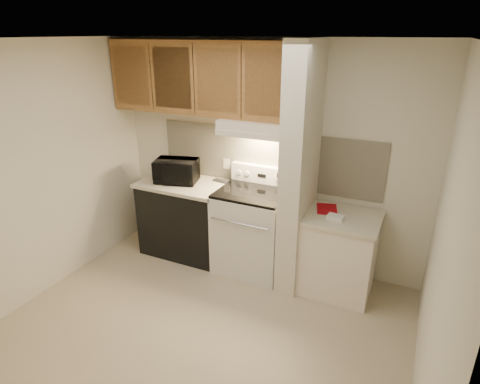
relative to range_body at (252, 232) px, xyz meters
The scene contains 50 objects.
floor 1.24m from the range_body, 90.00° to the right, with size 3.60×3.60×0.00m, color #BDAC8B.
ceiling 2.34m from the range_body, 90.00° to the right, with size 3.60×3.60×0.00m, color white.
wall_back 0.86m from the range_body, 90.00° to the left, with size 3.60×0.02×2.50m, color beige.
wall_left 2.28m from the range_body, 147.31° to the right, with size 0.02×3.00×2.50m, color beige.
wall_right 2.28m from the range_body, 32.69° to the right, with size 0.02×3.00×2.50m, color beige.
backsplash 0.84m from the range_body, 90.00° to the left, with size 2.60×0.02×0.63m, color #EDE5C3.
range_body is the anchor object (origin of this frame).
oven_window 0.32m from the range_body, 90.00° to the right, with size 0.50×0.01×0.30m, color black.
oven_handle 0.44m from the range_body, 90.00° to the right, with size 0.02×0.02×0.65m, color silver.
cooktop 0.48m from the range_body, ahead, with size 0.74×0.64×0.03m, color black.
range_backguard 0.66m from the range_body, 90.00° to the left, with size 0.76×0.08×0.20m, color silver.
range_display 0.64m from the range_body, 90.00° to the left, with size 0.10×0.01×0.04m, color black.
range_knob_left_outer 0.70m from the range_body, 139.40° to the left, with size 0.05×0.05×0.02m, color silver.
range_knob_left_inner 0.66m from the range_body, 126.87° to the left, with size 0.05×0.05×0.02m, color silver.
range_knob_right_inner 0.66m from the range_body, 53.13° to the left, with size 0.05×0.05×0.02m, color silver.
range_knob_right_outer 0.70m from the range_body, 40.60° to the left, with size 0.05×0.05×0.02m, color silver.
dishwasher_front 0.88m from the range_body, behind, with size 1.00×0.63×0.87m, color black.
left_countertop 0.98m from the range_body, behind, with size 1.04×0.67×0.04m, color beige.
spoon_rest 0.70m from the range_body, 156.37° to the left, with size 0.24×0.08×0.02m, color black.
teal_jar 0.97m from the range_body, behind, with size 0.08×0.08×0.09m, color #22706A.
outlet 0.86m from the range_body, 146.31° to the left, with size 0.08×0.01×0.12m, color white.
microwave 1.13m from the range_body, behind, with size 0.48×0.33×0.27m, color black.
partition_pillar 0.94m from the range_body, ahead, with size 0.22×0.70×2.50m, color beige.
pillar_trim 0.93m from the range_body, ahead, with size 0.01×0.70×0.04m, color #9B6934.
knife_strip 0.95m from the range_body, ahead, with size 0.02×0.42×0.04m, color black.
knife_blade_a 0.87m from the range_body, 28.59° to the right, with size 0.01×0.04×0.16m, color silver.
knife_handle_a 1.01m from the range_body, 31.29° to the right, with size 0.02×0.02×0.10m, color black.
knife_blade_b 0.85m from the range_body, 20.01° to the right, with size 0.01×0.04×0.18m, color silver.
knife_handle_b 0.99m from the range_body, 20.58° to the right, with size 0.02×0.02×0.10m, color black.
knife_blade_c 0.83m from the range_body, ahead, with size 0.01×0.04×0.20m, color silver.
knife_handle_c 0.99m from the range_body, ahead, with size 0.02×0.02×0.10m, color black.
knife_blade_d 0.85m from the range_body, ahead, with size 0.01×0.04×0.16m, color silver.
knife_handle_d 0.98m from the range_body, ahead, with size 0.02×0.02×0.10m, color black.
knife_blade_e 0.85m from the range_body, 15.02° to the left, with size 0.01×0.04×0.18m, color silver.
knife_handle_e 0.99m from the range_body, 13.55° to the left, with size 0.02×0.02×0.10m, color black.
oven_mitt 0.84m from the range_body, 23.58° to the left, with size 0.03×0.09×0.23m, color gray.
right_cab_base 0.97m from the range_body, ahead, with size 0.70×0.60×0.81m, color white.
right_countertop 1.04m from the range_body, ahead, with size 0.74×0.64×0.04m, color beige.
red_folder 0.89m from the range_body, ahead, with size 0.20×0.27×0.01m, color #A20911.
white_box 1.01m from the range_body, ahead, with size 0.15×0.10×0.04m, color white.
range_hood 1.17m from the range_body, 90.00° to the left, with size 0.78×0.44×0.15m, color white.
hood_lip 1.12m from the range_body, 90.00° to the right, with size 0.78×0.04×0.06m, color white.
upper_cabinets 1.77m from the range_body, 166.16° to the left, with size 2.18×0.33×0.77m, color #9B6934.
cab_door_a 2.22m from the range_body, behind, with size 0.46×0.01×0.63m, color #9B6934.
cab_gap_a 2.04m from the range_body, behind, with size 0.01×0.01×0.73m, color black.
cab_door_b 1.89m from the range_body, behind, with size 0.46×0.01×0.63m, color #9B6934.
cab_gap_b 1.77m from the range_body, behind, with size 0.01×0.01×0.73m, color black.
cab_door_c 1.68m from the range_body, behind, with size 0.46×0.01×0.63m, color #9B6934.
cab_gap_c 1.63m from the range_body, behind, with size 0.01×0.01×0.73m, color black.
cab_door_d 1.63m from the range_body, ahead, with size 0.46×0.01×0.63m, color #9B6934.
Camera 1 is at (1.58, -2.53, 2.55)m, focal length 30.00 mm.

